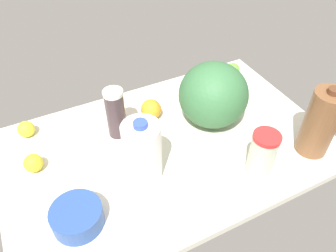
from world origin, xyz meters
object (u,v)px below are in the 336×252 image
object	(u,v)px
shaker_bottle	(116,113)
chocolate_milk_jug	(321,123)
lime_beside_bowl	(233,70)
milk_jug	(142,152)
watermelon	(213,95)
tumbler_cup	(262,154)
mixing_bowl	(77,217)
lemon_by_jug	(26,129)
lemon_near_front	(33,163)
orange_far_back	(151,109)
lemon_loose	(196,79)

from	to	relation	value
shaker_bottle	chocolate_milk_jug	bearing A→B (deg)	146.82
lime_beside_bowl	milk_jug	bearing A→B (deg)	30.57
watermelon	tumbler_cup	world-z (taller)	watermelon
mixing_bowl	lime_beside_bowl	distance (cm)	97.27
shaker_bottle	tumbler_cup	world-z (taller)	shaker_bottle
shaker_bottle	tumbler_cup	bearing A→B (deg)	132.44
lemon_by_jug	lemon_near_front	bearing A→B (deg)	88.32
chocolate_milk_jug	milk_jug	size ratio (longest dim) A/B	1.12
orange_far_back	lemon_loose	world-z (taller)	orange_far_back
orange_far_back	lemon_by_jug	distance (cm)	48.36
watermelon	lemon_near_front	distance (cm)	69.11
orange_far_back	lemon_loose	bearing A→B (deg)	-157.91
chocolate_milk_jug	lemon_near_front	size ratio (longest dim) A/B	4.22
chocolate_milk_jug	milk_jug	bearing A→B (deg)	-15.05
milk_jug	lemon_loose	distance (cm)	56.94
shaker_bottle	orange_far_back	distance (cm)	16.71
watermelon	shaker_bottle	distance (cm)	37.45
shaker_bottle	milk_jug	xyz separation A→B (cm)	(-0.67, 23.47, 1.31)
mixing_bowl	lemon_by_jug	distance (cm)	46.56
shaker_bottle	lemon_near_front	distance (cm)	33.10
watermelon	mixing_bowl	size ratio (longest dim) A/B	1.72
chocolate_milk_jug	tumbler_cup	distance (cm)	24.56
watermelon	lemon_loose	distance (cm)	25.99
mixing_bowl	orange_far_back	size ratio (longest dim) A/B	1.88
lemon_loose	lemon_near_front	world-z (taller)	same
watermelon	shaker_bottle	bearing A→B (deg)	-14.53
tumbler_cup	lemon_near_front	world-z (taller)	tumbler_cup
watermelon	milk_jug	world-z (taller)	watermelon
chocolate_milk_jug	tumbler_cup	size ratio (longest dim) A/B	1.56
chocolate_milk_jug	lemon_by_jug	distance (cm)	107.22
tumbler_cup	lemon_loose	xyz separation A→B (cm)	(-6.53, -53.60, -5.59)
tumbler_cup	milk_jug	xyz separation A→B (cm)	(35.61, -16.20, 2.66)
chocolate_milk_jug	lemon_loose	bearing A→B (deg)	-71.70
chocolate_milk_jug	lemon_by_jug	size ratio (longest dim) A/B	4.34
chocolate_milk_jug	lemon_near_front	xyz separation A→B (cm)	(92.59, -35.39, -9.64)
lime_beside_bowl	lemon_loose	world-z (taller)	lemon_loose
tumbler_cup	orange_far_back	xyz separation A→B (cm)	(20.94, -42.45, -4.68)
tumbler_cup	chocolate_milk_jug	bearing A→B (deg)	-179.75
shaker_bottle	lime_beside_bowl	size ratio (longest dim) A/B	3.21
mixing_bowl	orange_far_back	xyz separation A→B (cm)	(-39.57, -34.19, 0.81)
shaker_bottle	mixing_bowl	bearing A→B (deg)	52.34
watermelon	mixing_bowl	xyz separation A→B (cm)	(60.41, 22.03, -9.30)
chocolate_milk_jug	shaker_bottle	distance (cm)	72.32
orange_far_back	lime_beside_bowl	distance (cm)	48.09
watermelon	chocolate_milk_jug	distance (cm)	38.76
lemon_near_front	lemon_by_jug	size ratio (longest dim) A/B	1.03
watermelon	mixing_bowl	world-z (taller)	watermelon
shaker_bottle	lemon_loose	bearing A→B (deg)	-161.96
orange_far_back	lime_beside_bowl	bearing A→B (deg)	-167.79
watermelon	tumbler_cup	xyz separation A→B (cm)	(-0.10, 30.29, -3.80)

